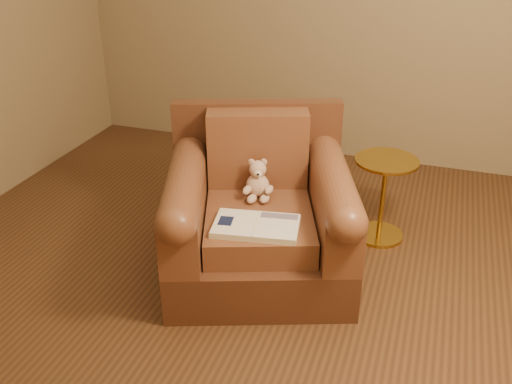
% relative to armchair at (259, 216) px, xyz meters
% --- Properties ---
extents(floor, '(4.00, 4.00, 0.00)m').
position_rel_armchair_xyz_m(floor, '(-0.01, -0.26, -0.33)').
color(floor, '#4F301B').
rests_on(floor, ground).
extents(armchair, '(1.21, 1.18, 0.86)m').
position_rel_armchair_xyz_m(armchair, '(0.00, 0.00, 0.00)').
color(armchair, '#502B1A').
rests_on(armchair, floor).
extents(teddy_bear, '(0.16, 0.19, 0.22)m').
position_rel_armchair_xyz_m(teddy_bear, '(-0.03, 0.08, 0.16)').
color(teddy_bear, '#CDA48F').
rests_on(teddy_bear, armchair).
extents(guidebook, '(0.46, 0.32, 0.03)m').
position_rel_armchair_xyz_m(guidebook, '(0.07, -0.26, 0.09)').
color(guidebook, beige).
rests_on(guidebook, armchair).
extents(side_table, '(0.37, 0.37, 0.52)m').
position_rel_armchair_xyz_m(side_table, '(0.60, 0.55, -0.05)').
color(side_table, gold).
rests_on(side_table, floor).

